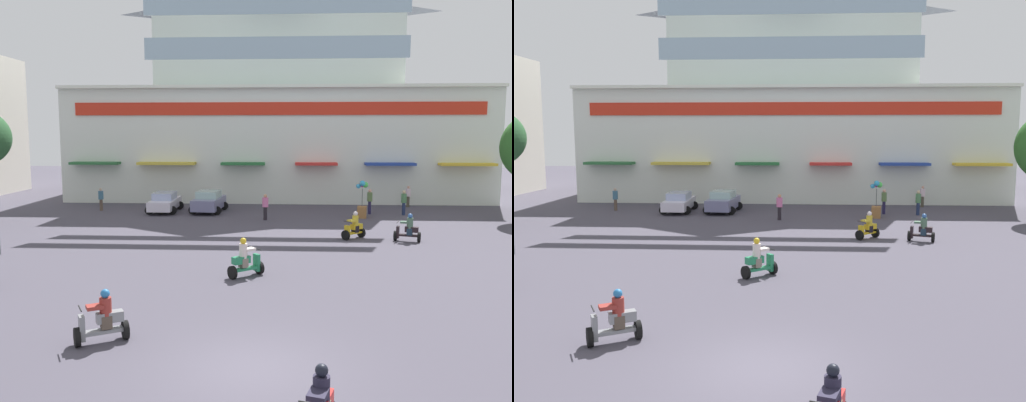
{
  "view_description": "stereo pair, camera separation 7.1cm",
  "coord_description": "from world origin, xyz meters",
  "views": [
    {
      "loc": [
        0.78,
        -12.25,
        5.65
      ],
      "look_at": [
        -0.94,
        18.0,
        1.78
      ],
      "focal_mm": 37.66,
      "sensor_mm": 36.0,
      "label": 1
    },
    {
      "loc": [
        0.85,
        -12.24,
        5.65
      ],
      "look_at": [
        -0.94,
        18.0,
        1.78
      ],
      "focal_mm": 37.66,
      "sensor_mm": 36.0,
      "label": 2
    }
  ],
  "objects": [
    {
      "name": "balloon_vendor_cart",
      "position": [
        5.84,
        23.54,
        0.89
      ],
      "size": [
        0.79,
        0.99,
        2.51
      ],
      "color": "#966537",
      "rests_on": "ground"
    },
    {
      "name": "pedestrian_2",
      "position": [
        6.59,
        25.18,
        1.0
      ],
      "size": [
        0.44,
        0.44,
        1.75
      ],
      "color": "#211D40",
      "rests_on": "ground"
    },
    {
      "name": "scooter_rider_8",
      "position": [
        -0.81,
        8.32,
        0.64
      ],
      "size": [
        1.44,
        1.32,
        1.57
      ],
      "color": "black",
      "rests_on": "ground"
    },
    {
      "name": "colonial_building",
      "position": [
        0.0,
        37.18,
        7.83
      ],
      "size": [
        34.71,
        19.71,
        18.53
      ],
      "color": "silver",
      "rests_on": "ground"
    },
    {
      "name": "scooter_rider_3",
      "position": [
        7.13,
        15.72,
        0.6
      ],
      "size": [
        1.44,
        0.93,
        1.48
      ],
      "color": "black",
      "rests_on": "ground"
    },
    {
      "name": "pedestrian_4",
      "position": [
        -12.7,
        25.79,
        0.93
      ],
      "size": [
        0.51,
        0.51,
        1.65
      ],
      "color": "brown",
      "rests_on": "ground"
    },
    {
      "name": "parked_car_1",
      "position": [
        -4.73,
        25.45,
        0.77
      ],
      "size": [
        2.54,
        4.1,
        1.53
      ],
      "color": "slate",
      "rests_on": "ground"
    },
    {
      "name": "pedestrian_0",
      "position": [
        10.06,
        28.93,
        0.92
      ],
      "size": [
        0.51,
        0.51,
        1.62
      ],
      "color": "#4A4336",
      "rests_on": "ground"
    },
    {
      "name": "ground_plane",
      "position": [
        0.0,
        13.0,
        0.0
      ],
      "size": [
        128.0,
        128.0,
        0.0
      ],
      "primitive_type": "plane",
      "color": "#47434F"
    },
    {
      "name": "pedestrian_1",
      "position": [
        -0.58,
        22.2,
        0.96
      ],
      "size": [
        0.43,
        0.43,
        1.7
      ],
      "color": "#252026",
      "rests_on": "ground"
    },
    {
      "name": "parked_car_0",
      "position": [
        -7.91,
        25.38,
        0.72
      ],
      "size": [
        2.25,
        4.24,
        1.42
      ],
      "color": "silver",
      "rests_on": "ground"
    },
    {
      "name": "scooter_rider_2",
      "position": [
        4.41,
        16.29,
        0.6
      ],
      "size": [
        1.37,
        1.27,
        1.47
      ],
      "color": "black",
      "rests_on": "ground"
    },
    {
      "name": "pedestrian_3",
      "position": [
        8.87,
        24.87,
        0.98
      ],
      "size": [
        0.46,
        0.46,
        1.72
      ],
      "color": "#1F2B4E",
      "rests_on": "ground"
    },
    {
      "name": "scooter_rider_6",
      "position": [
        -4.16,
        1.42,
        0.61
      ],
      "size": [
        1.49,
        1.14,
        1.48
      ],
      "color": "black",
      "rests_on": "ground"
    }
  ]
}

